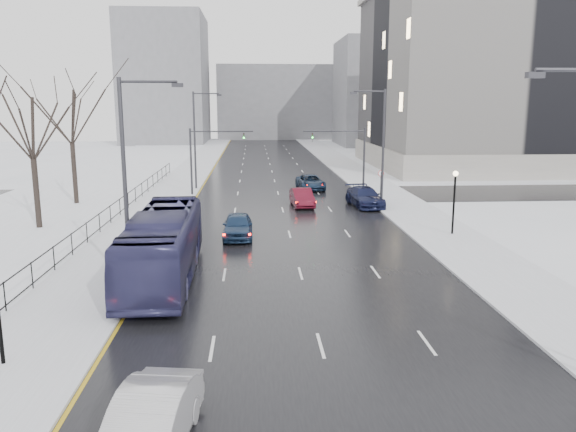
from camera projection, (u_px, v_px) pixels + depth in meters
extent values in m
cube|color=black|center=(274.00, 179.00, 66.76)|extent=(16.00, 150.00, 0.04)
cube|color=black|center=(278.00, 195.00, 55.02)|extent=(130.00, 10.00, 0.04)
cube|color=silver|center=(185.00, 179.00, 66.12)|extent=(5.00, 150.00, 0.16)
cube|color=silver|center=(361.00, 177.00, 67.38)|extent=(5.00, 150.00, 0.16)
cube|color=white|center=(103.00, 180.00, 65.55)|extent=(14.00, 150.00, 0.12)
cube|color=black|center=(91.00, 220.00, 36.35)|extent=(0.04, 70.00, 0.05)
cube|color=black|center=(92.00, 235.00, 36.55)|extent=(0.04, 70.00, 0.05)
cylinder|color=black|center=(91.00, 229.00, 36.47)|extent=(0.06, 0.06, 1.30)
cube|color=#2D2D33|center=(535.00, 75.00, 16.28)|extent=(0.50, 0.25, 0.18)
cylinder|color=#2D2D33|center=(383.00, 150.00, 46.71)|extent=(0.20, 0.20, 10.00)
cylinder|color=#2D2D33|center=(369.00, 91.00, 45.69)|extent=(2.60, 0.12, 0.12)
cube|color=#2D2D33|center=(354.00, 93.00, 45.64)|extent=(0.50, 0.25, 0.18)
cylinder|color=#2D2D33|center=(125.00, 187.00, 26.13)|extent=(0.20, 0.20, 10.00)
cylinder|color=#2D2D33|center=(148.00, 82.00, 25.26)|extent=(2.60, 0.12, 0.12)
cube|color=#2D2D33|center=(177.00, 85.00, 25.37)|extent=(0.50, 0.25, 0.18)
cylinder|color=#2D2D33|center=(195.00, 141.00, 57.44)|extent=(0.20, 0.20, 10.00)
cylinder|color=#2D2D33|center=(206.00, 94.00, 56.57)|extent=(2.60, 0.12, 0.12)
cube|color=#2D2D33|center=(219.00, 95.00, 56.68)|extent=(0.50, 0.25, 0.18)
cylinder|color=black|center=(454.00, 205.00, 37.65)|extent=(0.14, 0.14, 4.00)
sphere|color=#FFE5B2|center=(456.00, 174.00, 37.23)|extent=(0.36, 0.36, 0.36)
cylinder|color=#2D2D33|center=(364.00, 161.00, 54.89)|extent=(0.20, 0.20, 6.50)
cylinder|color=#2D2D33|center=(334.00, 131.00, 54.12)|extent=(6.00, 0.12, 0.12)
imported|color=#2D2D33|center=(312.00, 137.00, 54.11)|extent=(0.15, 0.18, 0.90)
sphere|color=#19FF33|center=(313.00, 138.00, 53.97)|extent=(0.16, 0.16, 0.16)
cylinder|color=#2D2D33|center=(191.00, 162.00, 53.87)|extent=(0.20, 0.20, 6.50)
cylinder|color=#2D2D33|center=(222.00, 131.00, 53.47)|extent=(6.00, 0.12, 0.12)
imported|color=#2D2D33|center=(244.00, 138.00, 53.72)|extent=(0.15, 0.18, 0.90)
sphere|color=#19FF33|center=(244.00, 138.00, 53.57)|extent=(0.16, 0.16, 0.16)
cylinder|color=#2D2D33|center=(381.00, 186.00, 51.38)|extent=(0.06, 0.06, 2.50)
cylinder|color=white|center=(381.00, 173.00, 51.16)|extent=(0.60, 0.03, 0.60)
torus|color=#B20C0C|center=(381.00, 173.00, 51.16)|extent=(0.58, 0.06, 0.58)
cube|color=gray|center=(521.00, 80.00, 78.24)|extent=(40.00, 30.00, 24.00)
cube|color=gray|center=(515.00, 155.00, 80.31)|extent=(40.60, 30.60, 3.00)
cube|color=slate|center=(395.00, 93.00, 120.09)|extent=(24.00, 20.00, 22.00)
cube|color=slate|center=(165.00, 80.00, 126.27)|extent=(18.00, 22.00, 28.00)
cube|color=slate|center=(278.00, 103.00, 143.50)|extent=(30.00, 18.00, 18.00)
imported|color=#BCBBBF|center=(149.00, 425.00, 14.17)|extent=(2.41, 5.18, 1.64)
imported|color=navy|center=(163.00, 246.00, 28.31)|extent=(3.21, 12.65, 3.51)
imported|color=#1A2E4E|center=(238.00, 226.00, 37.25)|extent=(1.93, 4.80, 1.63)
imported|color=#550E1D|center=(302.00, 197.00, 48.61)|extent=(1.99, 4.85, 1.56)
imported|color=#152740|center=(311.00, 182.00, 58.27)|extent=(2.95, 5.58, 1.50)
imported|color=#121636|center=(365.00, 197.00, 48.62)|extent=(2.96, 5.95, 1.66)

